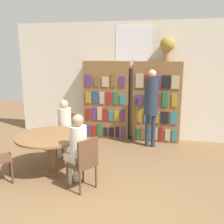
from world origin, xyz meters
name	(u,v)px	position (x,y,z in m)	size (l,w,h in m)	color
ground_plane	(88,223)	(0.00, 0.00, 0.00)	(16.00, 16.00, 0.00)	brown
wall_back	(133,81)	(0.00, 3.84, 1.51)	(6.40, 0.07, 3.00)	beige
bookshelf_left	(107,100)	(-0.65, 3.64, 1.01)	(1.18, 0.34, 2.02)	brown
bookshelf_right	(157,102)	(0.65, 3.64, 1.01)	(1.18, 0.34, 2.02)	brown
flower_vase	(167,45)	(0.85, 3.65, 2.39)	(0.35, 0.35, 0.58)	#997047
reading_table	(51,141)	(-1.16, 1.35, 0.61)	(1.29, 1.29, 0.72)	brown
chair_left_side	(67,131)	(-1.24, 2.32, 0.50)	(0.43, 0.43, 0.89)	brown
chair_far_side	(84,161)	(-0.33, 0.83, 0.50)	(0.55, 0.55, 0.89)	brown
seated_reader_left	(64,124)	(-1.23, 2.15, 0.71)	(0.31, 0.39, 1.24)	beige
seated_reader_right	(77,145)	(-0.48, 0.93, 0.72)	(0.42, 0.41, 1.26)	beige
librarian_standing	(151,100)	(0.55, 3.14, 1.14)	(0.32, 0.59, 1.85)	#232D3D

